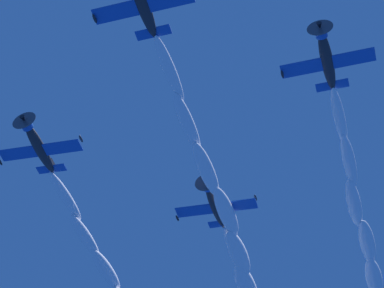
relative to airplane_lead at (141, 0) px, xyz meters
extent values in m
ellipsoid|color=#232328|center=(0.21, 0.12, -0.03)|extent=(6.31, 4.29, 1.49)
cube|color=#194CB2|center=(0.38, 0.21, -0.20)|extent=(5.45, 7.96, 0.48)
ellipsoid|color=#232328|center=(-1.70, 3.76, -0.32)|extent=(0.91, 0.66, 0.31)
cube|color=#194CB2|center=(2.72, 1.59, -0.18)|extent=(2.29, 3.05, 0.25)
cube|color=#232328|center=(2.80, 1.65, 0.31)|extent=(1.09, 0.67, 1.18)
ellipsoid|color=#232328|center=(17.02, -5.41, 2.28)|extent=(6.31, 4.29, 1.40)
cylinder|color=#194CB2|center=(14.40, -6.94, 2.45)|extent=(1.37, 1.36, 1.13)
cone|color=black|center=(13.84, -7.26, 2.49)|extent=(0.89, 0.78, 0.55)
cylinder|color=#3F3F47|center=(13.97, -7.19, 2.48)|extent=(1.34, 2.01, 2.39)
cube|color=#194CB2|center=(17.18, -5.32, 2.11)|extent=(5.45, 7.96, 0.54)
ellipsoid|color=#232328|center=(19.27, -8.87, 2.26)|extent=(0.91, 0.66, 0.30)
ellipsoid|color=#232328|center=(15.10, -1.77, 1.95)|extent=(0.91, 0.66, 0.30)
cube|color=#194CB2|center=(19.52, -3.94, 2.17)|extent=(2.29, 3.04, 0.27)
cube|color=#232328|center=(19.59, -3.88, 2.66)|extent=(1.08, 0.66, 1.16)
ellipsoid|color=#1E232D|center=(16.77, -5.53, 2.71)|extent=(1.69, 1.37, 0.75)
ellipsoid|color=#232328|center=(4.00, 19.40, 0.39)|extent=(6.32, 4.36, 1.35)
cylinder|color=#194CB2|center=(1.38, 17.87, 0.51)|extent=(1.39, 1.43, 1.18)
cone|color=black|center=(0.82, 17.54, 0.53)|extent=(0.89, 0.81, 0.57)
cylinder|color=#3F3F47|center=(0.95, 17.61, 0.53)|extent=(1.38, 2.15, 2.52)
cube|color=#194CB2|center=(4.18, 19.48, 0.22)|extent=(5.43, 7.94, 1.06)
ellipsoid|color=#232328|center=(6.26, 15.95, 0.64)|extent=(0.92, 0.68, 0.30)
ellipsoid|color=#232328|center=(2.10, 23.01, -0.21)|extent=(0.92, 0.68, 0.30)
cube|color=#194CB2|center=(6.51, 20.86, 0.33)|extent=(2.29, 3.04, 0.44)
cube|color=#232328|center=(6.55, 20.95, 0.82)|extent=(1.10, 0.74, 1.15)
ellipsoid|color=#1E232D|center=(3.74, 19.29, 0.81)|extent=(1.70, 1.41, 0.77)
ellipsoid|color=#232328|center=(21.36, 13.14, -0.34)|extent=(6.30, 4.35, 1.19)
cylinder|color=#194CB2|center=(18.74, 11.61, -0.30)|extent=(1.36, 1.43, 1.15)
cone|color=black|center=(18.18, 11.28, -0.28)|extent=(0.88, 0.81, 0.55)
cylinder|color=#3F3F47|center=(18.31, 11.36, -0.29)|extent=(1.32, 2.15, 2.50)
cube|color=#194CB2|center=(21.54, 13.23, -0.51)|extent=(5.43, 7.94, 0.91)
ellipsoid|color=#232328|center=(23.61, 9.69, -0.15)|extent=(0.91, 0.68, 0.27)
ellipsoid|color=#232328|center=(19.47, 16.76, -0.88)|extent=(0.91, 0.68, 0.27)
cube|color=#194CB2|center=(23.87, 14.61, -0.34)|extent=(2.29, 3.04, 0.38)
cube|color=#232328|center=(23.91, 14.68, 0.16)|extent=(1.07, 0.73, 1.12)
ellipsoid|color=#1E232D|center=(21.09, 13.02, 0.07)|extent=(1.68, 1.40, 0.72)
ellipsoid|color=white|center=(6.28, 3.50, -0.32)|extent=(7.37, 4.90, 1.46)
ellipsoid|color=white|center=(11.45, 6.77, -0.62)|extent=(7.48, 5.08, 1.65)
ellipsoid|color=white|center=(16.55, 9.53, -1.14)|extent=(7.58, 5.25, 1.85)
ellipsoid|color=white|center=(22.08, 12.35, -1.32)|extent=(7.69, 5.42, 2.04)
ellipsoid|color=white|center=(27.25, 15.72, -1.79)|extent=(7.80, 5.59, 2.23)
ellipsoid|color=white|center=(31.83, 18.96, -1.87)|extent=(7.90, 5.77, 2.43)
ellipsoid|color=white|center=(22.78, -2.07, 1.82)|extent=(7.37, 4.90, 1.46)
ellipsoid|color=white|center=(27.85, 0.86, 1.53)|extent=(7.48, 5.08, 1.65)
ellipsoid|color=white|center=(33.09, 4.38, 1.46)|extent=(7.58, 5.25, 1.85)
ellipsoid|color=white|center=(38.79, 7.13, 1.10)|extent=(7.69, 5.42, 2.04)
ellipsoid|color=white|center=(44.02, 10.28, 0.61)|extent=(7.80, 5.59, 2.23)
ellipsoid|color=white|center=(9.86, 23.00, 0.16)|extent=(7.37, 4.90, 1.46)
ellipsoid|color=white|center=(14.89, 26.13, -0.32)|extent=(7.48, 5.08, 1.65)
ellipsoid|color=white|center=(20.06, 28.92, -0.52)|extent=(7.58, 5.25, 1.85)
ellipsoid|color=white|center=(27.24, 16.38, -0.82)|extent=(7.37, 4.90, 1.46)
ellipsoid|color=white|center=(32.62, 19.56, -0.98)|extent=(7.48, 5.08, 1.65)
camera|label=1|loc=(-21.07, -28.06, -52.91)|focal=73.09mm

